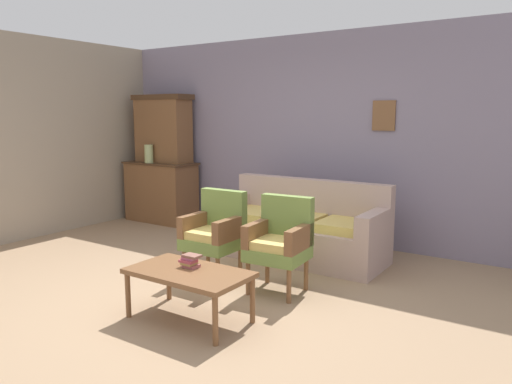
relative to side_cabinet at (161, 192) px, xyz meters
name	(u,v)px	position (x,y,z in m)	size (l,w,h in m)	color
ground_plane	(186,297)	(2.51, -2.25, -0.47)	(7.68, 7.68, 0.00)	#997A5B
wall_back_with_decor	(318,138)	(2.51, 0.38, 0.88)	(6.40, 0.09, 2.70)	gray
side_cabinet	(161,192)	(0.00, 0.00, 0.00)	(1.16, 0.55, 0.93)	brown
cabinet_upper_hutch	(163,128)	(0.00, 0.08, 0.98)	(0.99, 0.38, 1.03)	brown
vase_on_cabinet	(149,154)	(-0.07, -0.17, 0.60)	(0.13, 0.13, 0.28)	#A3B073
floral_couch	(300,230)	(2.77, -0.56, -0.14)	(2.01, 0.82, 0.90)	tan
armchair_near_couch_end	(215,231)	(2.41, -1.68, 0.03)	(0.53, 0.50, 0.90)	olive
armchair_near_cabinet	(280,240)	(3.15, -1.63, 0.03)	(0.56, 0.53, 0.90)	olive
coffee_table	(189,276)	(2.88, -2.61, -0.09)	(1.00, 0.56, 0.42)	brown
book_stack_on_table	(190,261)	(2.83, -2.54, 0.01)	(0.16, 0.12, 0.10)	#A15254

